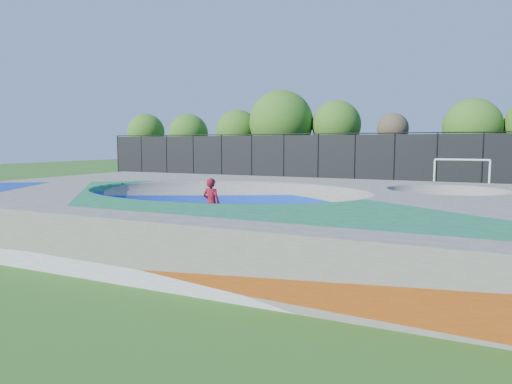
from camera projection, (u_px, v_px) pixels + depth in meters
ground at (225, 229)px, 17.09m from camera, size 120.00×120.00×0.00m
skate_deck at (225, 209)px, 17.01m from camera, size 22.00×14.00×1.50m
skater at (211, 204)px, 16.92m from camera, size 0.70×0.46×1.92m
skateboard at (212, 229)px, 17.01m from camera, size 0.79×0.28×0.05m
soccer_goal at (462, 169)px, 29.37m from camera, size 3.37×0.12×2.22m
fence at (355, 158)px, 35.77m from camera, size 48.09×0.09×4.04m
treeline at (354, 127)px, 40.51m from camera, size 53.21×6.71×8.18m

